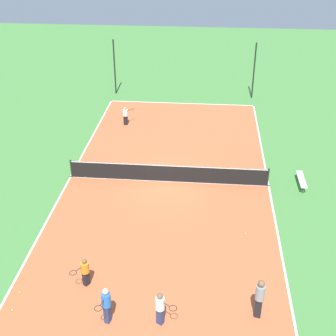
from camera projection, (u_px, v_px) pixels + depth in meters
ground_plane at (168, 182)px, 27.13m from camera, size 80.00×80.00×0.00m
court_surface at (168, 181)px, 27.12m from camera, size 11.65×24.81×0.02m
tennis_net at (168, 173)px, 26.84m from camera, size 11.45×0.10×1.11m
bench at (302, 180)px, 26.53m from camera, size 0.36×1.91×0.45m
player_far_white at (126, 115)px, 33.79m from camera, size 0.93×0.85×1.37m
player_near_white at (160, 307)px, 17.47m from camera, size 0.97×0.77×1.50m
player_baseline_gray at (260, 296)px, 17.68m from camera, size 0.43×0.43×1.82m
player_near_blue at (106, 303)px, 17.48m from camera, size 0.56×0.99×1.67m
player_center_orange at (85, 271)px, 19.34m from camera, size 0.82×0.95×1.36m
tennis_ball_right_alley at (86, 177)px, 27.49m from camera, size 0.07×0.07×0.07m
tennis_ball_left_sideline at (245, 233)px, 22.72m from camera, size 0.07×0.07×0.07m
tennis_ball_far_baseline at (12, 310)px, 18.42m from camera, size 0.07×0.07×0.07m
tennis_ball_midcourt at (20, 292)px, 19.27m from camera, size 0.07×0.07×0.07m
fence_post_back_left at (115, 67)px, 38.78m from camera, size 0.12×0.12×4.59m
fence_post_back_right at (254, 71)px, 37.88m from camera, size 0.12×0.12×4.59m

